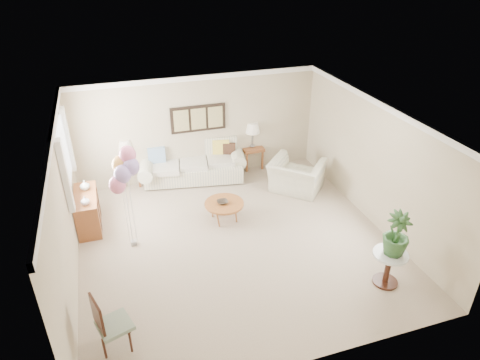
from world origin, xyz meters
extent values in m
plane|color=tan|center=(0.00, 0.00, 0.00)|extent=(6.00, 6.00, 0.00)
cube|color=#BFB298|center=(0.00, 3.00, 1.30)|extent=(6.00, 0.04, 2.60)
cube|color=#BFB298|center=(0.00, -3.00, 1.30)|extent=(6.00, 0.04, 2.60)
cube|color=#BFB298|center=(-3.00, 0.00, 1.30)|extent=(0.04, 6.00, 2.60)
cube|color=#BFB298|center=(3.00, 0.00, 1.30)|extent=(0.04, 6.00, 2.60)
cube|color=white|center=(0.00, 0.00, 2.59)|extent=(6.00, 6.00, 0.02)
cube|color=white|center=(0.00, 2.97, 2.54)|extent=(6.00, 0.06, 0.12)
cube|color=white|center=(-2.97, 0.00, 2.54)|extent=(0.06, 6.00, 0.12)
cube|color=white|center=(2.97, 0.00, 2.54)|extent=(0.06, 6.00, 0.12)
cube|color=white|center=(-2.98, 1.50, 1.65)|extent=(0.04, 1.40, 1.20)
cube|color=white|center=(-2.94, 0.65, 1.65)|extent=(0.10, 0.22, 1.40)
cube|color=white|center=(-2.94, 2.35, 1.65)|extent=(0.10, 0.22, 1.40)
cube|color=black|center=(0.00, 2.97, 1.55)|extent=(1.35, 0.04, 0.65)
cube|color=#8C8C59|center=(-0.42, 2.94, 1.55)|extent=(0.36, 0.02, 0.52)
cube|color=#8C8C59|center=(0.00, 2.94, 1.55)|extent=(0.36, 0.02, 0.52)
cube|color=#8C8C59|center=(0.42, 2.94, 1.55)|extent=(0.36, 0.02, 0.52)
cube|color=beige|center=(-0.23, 2.82, 0.24)|extent=(2.55, 1.38, 0.39)
cube|color=beige|center=(-0.23, 3.18, 0.68)|extent=(2.42, 0.65, 0.60)
cylinder|color=beige|center=(-1.38, 2.82, 0.49)|extent=(0.51, 1.03, 0.35)
cylinder|color=beige|center=(0.93, 2.82, 0.49)|extent=(0.51, 1.03, 0.35)
cube|color=beige|center=(-0.92, 2.77, 0.48)|extent=(0.78, 0.89, 0.13)
cube|color=beige|center=(-0.23, 2.77, 0.48)|extent=(0.78, 0.89, 0.13)
cube|color=beige|center=(0.47, 2.77, 0.48)|extent=(0.78, 0.89, 0.13)
cube|color=#799EC3|center=(-1.08, 2.95, 0.72)|extent=(0.42, 0.13, 0.42)
cube|color=#DDC446|center=(0.54, 2.95, 0.72)|extent=(0.42, 0.13, 0.42)
cube|color=#3A2318|center=(0.71, 2.88, 0.66)|extent=(0.37, 0.11, 0.37)
cube|color=beige|center=(-0.23, 2.82, 0.02)|extent=(2.19, 0.88, 0.04)
cube|color=brown|center=(-1.78, 3.03, 0.54)|extent=(0.53, 0.48, 0.08)
cube|color=brown|center=(-2.00, 2.84, 0.25)|extent=(0.05, 0.05, 0.50)
cube|color=brown|center=(-1.57, 2.84, 0.25)|extent=(0.05, 0.05, 0.50)
cube|color=brown|center=(-2.00, 3.22, 0.25)|extent=(0.05, 0.05, 0.50)
cube|color=brown|center=(-1.57, 3.22, 0.25)|extent=(0.05, 0.05, 0.50)
cube|color=brown|center=(1.41, 3.00, 0.55)|extent=(0.54, 0.49, 0.08)
cube|color=brown|center=(1.19, 2.80, 0.26)|extent=(0.05, 0.05, 0.51)
cube|color=brown|center=(1.62, 2.80, 0.26)|extent=(0.05, 0.05, 0.51)
cube|color=brown|center=(1.19, 3.20, 0.26)|extent=(0.05, 0.05, 0.51)
cube|color=brown|center=(1.62, 3.20, 0.26)|extent=(0.05, 0.05, 0.51)
cylinder|color=gray|center=(-1.78, 3.03, 0.61)|extent=(0.14, 0.14, 0.06)
cylinder|color=gray|center=(-1.78, 3.03, 0.80)|extent=(0.04, 0.04, 0.31)
cone|color=silver|center=(-1.78, 3.03, 1.08)|extent=(0.35, 0.35, 0.25)
cylinder|color=gray|center=(1.41, 3.00, 0.62)|extent=(0.16, 0.16, 0.07)
cylinder|color=gray|center=(1.41, 3.00, 0.82)|extent=(0.04, 0.04, 0.33)
cone|color=silver|center=(1.41, 3.00, 1.13)|extent=(0.38, 0.38, 0.27)
cylinder|color=#985631|center=(0.01, 0.82, 0.40)|extent=(0.84, 0.84, 0.05)
cylinder|color=#985631|center=(0.21, 1.02, 0.19)|extent=(0.03, 0.03, 0.38)
cylinder|color=#985631|center=(-0.19, 1.02, 0.19)|extent=(0.03, 0.03, 0.38)
cylinder|color=#985631|center=(-0.19, 0.62, 0.19)|extent=(0.03, 0.03, 0.38)
cylinder|color=#985631|center=(0.21, 0.62, 0.19)|extent=(0.03, 0.03, 0.38)
imported|color=#2F271F|center=(-0.03, 0.82, 0.45)|extent=(0.23, 0.23, 0.06)
imported|color=beige|center=(2.00, 1.52, 0.38)|extent=(1.57, 1.56, 0.77)
cylinder|color=silver|center=(2.16, -1.94, 0.63)|extent=(0.60, 0.60, 0.04)
cylinder|color=#3C1B11|center=(2.16, -1.94, 0.31)|extent=(0.10, 0.10, 0.60)
cylinder|color=#3C1B11|center=(2.16, -1.94, 0.00)|extent=(0.44, 0.44, 0.01)
imported|color=#274F26|center=(2.19, -1.94, 1.04)|extent=(0.44, 0.44, 0.79)
cube|color=gray|center=(-2.42, -1.87, 0.41)|extent=(0.58, 0.58, 0.06)
cylinder|color=#3C1B11|center=(-2.60, -2.05, 0.19)|extent=(0.04, 0.04, 0.38)
cylinder|color=#3C1B11|center=(-2.24, -2.05, 0.19)|extent=(0.04, 0.04, 0.38)
cylinder|color=#3C1B11|center=(-2.60, -1.68, 0.19)|extent=(0.04, 0.04, 0.38)
cylinder|color=#3C1B11|center=(-2.24, -1.68, 0.19)|extent=(0.04, 0.04, 0.38)
cube|color=#3C1B11|center=(-2.62, -1.87, 0.69)|extent=(0.17, 0.43, 0.50)
cube|color=brown|center=(-2.76, 1.50, 0.37)|extent=(0.45, 1.20, 0.74)
cube|color=#3C1B11|center=(-2.75, 1.20, 0.37)|extent=(0.46, 0.02, 0.70)
cube|color=#3C1B11|center=(-2.75, 1.80, 0.37)|extent=(0.46, 0.02, 0.70)
imported|color=silver|center=(-2.74, 1.13, 0.83)|extent=(0.21, 0.21, 0.18)
imported|color=#ADB6A8|center=(-2.74, 1.74, 0.84)|extent=(0.26, 0.26, 0.21)
cube|color=gray|center=(-1.95, 0.54, 0.04)|extent=(0.11, 0.11, 0.09)
ellipsoid|color=pink|center=(-2.08, 0.43, 1.45)|extent=(0.31, 0.31, 0.35)
cylinder|color=silver|center=(-2.02, 0.48, 0.68)|extent=(0.01, 0.01, 1.18)
ellipsoid|color=#A082CE|center=(-1.80, 0.52, 1.73)|extent=(0.31, 0.31, 0.35)
cylinder|color=silver|center=(-1.88, 0.53, 0.82)|extent=(0.01, 0.01, 1.46)
ellipsoid|color=#F6AD4C|center=(-1.98, 0.62, 1.74)|extent=(0.31, 0.31, 0.35)
cylinder|color=silver|center=(-1.96, 0.58, 0.83)|extent=(0.01, 0.01, 1.48)
ellipsoid|color=pink|center=(-1.83, 0.61, 1.92)|extent=(0.31, 0.31, 0.35)
cylinder|color=silver|center=(-1.89, 0.57, 0.92)|extent=(0.01, 0.01, 1.66)
ellipsoid|color=#A082CE|center=(-1.97, 0.44, 1.64)|extent=(0.31, 0.31, 0.35)
cylinder|color=silver|center=(-1.96, 0.49, 0.78)|extent=(0.01, 0.01, 1.38)
camera|label=1|loc=(-2.05, -6.60, 5.24)|focal=32.00mm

